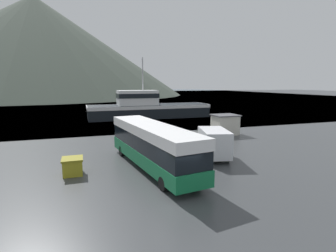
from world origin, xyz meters
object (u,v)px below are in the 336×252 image
at_px(fishing_boat, 147,107).
at_px(delivery_van, 213,142).
at_px(storage_bin, 73,166).
at_px(tour_bus, 152,144).
at_px(dock_kiosk, 225,124).

bearing_deg(fishing_boat, delivery_van, -1.99).
bearing_deg(delivery_van, fishing_boat, 102.61).
bearing_deg(delivery_van, storage_bin, -160.77).
xyz_separation_m(tour_bus, storage_bin, (-5.76, 0.32, -1.26)).
bearing_deg(tour_bus, storage_bin, 168.28).
relative_size(storage_bin, dock_kiosk, 0.49).
xyz_separation_m(delivery_van, fishing_boat, (0.81, 27.88, 0.59)).
bearing_deg(dock_kiosk, storage_bin, -151.20).
distance_m(delivery_van, dock_kiosk, 10.99).
bearing_deg(tour_bus, fishing_boat, 68.72).
relative_size(fishing_boat, storage_bin, 14.83).
bearing_deg(tour_bus, dock_kiosk, 31.35).
height_order(tour_bus, dock_kiosk, tour_bus).
relative_size(tour_bus, delivery_van, 2.07).
bearing_deg(dock_kiosk, tour_bus, -140.16).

